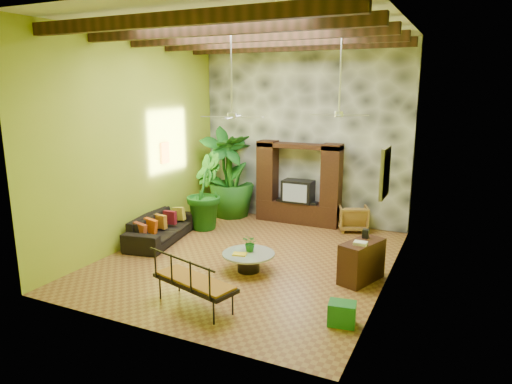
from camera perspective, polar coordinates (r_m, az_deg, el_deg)
The scene contains 23 objects.
ground at distance 10.41m, azimuth -0.80°, elevation -8.28°, with size 7.00×7.00×0.00m, color brown.
ceiling at distance 9.79m, azimuth -0.90°, elevation 20.17°, with size 6.00×7.00×0.02m, color silver.
back_wall at distance 13.00m, azimuth 6.00°, elevation 7.25°, with size 6.00×0.02×5.00m, color #9BB529.
left_wall at distance 11.42m, azimuth -14.58°, elevation 6.14°, with size 0.02×7.00×5.00m, color #9BB529.
right_wall at distance 8.90m, azimuth 16.83°, elevation 4.21°, with size 0.02×7.00×5.00m, color #9BB529.
stone_accent_wall at distance 12.95m, azimuth 5.91°, elevation 7.23°, with size 5.98×0.10×4.98m, color #37393E.
ceiling_beams at distance 9.76m, azimuth -0.90°, elevation 18.89°, with size 5.95×5.36×0.22m.
entertainment_center at distance 12.91m, azimuth 5.30°, elevation 0.32°, with size 2.40×0.55×2.30m.
ceiling_fan_front at distance 9.45m, azimuth -3.06°, elevation 10.71°, with size 1.28×1.28×1.86m.
ceiling_fan_back at distance 10.28m, azimuth 10.35°, elevation 10.69°, with size 1.28×1.28×1.86m.
wall_art_mask at distance 12.22m, azimuth -11.34°, elevation 4.83°, with size 0.06×0.32×0.55m, color yellow.
wall_art_painting at distance 8.35m, azimuth 15.84°, elevation 2.35°, with size 0.06×0.70×0.90m, color #245885.
sofa at distance 11.71m, azimuth -11.82°, elevation -4.38°, with size 2.32×0.91×0.68m, color black.
wicker_armchair at distance 12.57m, azimuth 12.01°, elevation -3.16°, with size 0.74×0.77×0.70m, color brown.
tall_plant_a at distance 13.39m, azimuth -3.94°, elevation 2.42°, with size 1.40×0.95×2.67m, color #1A631D.
tall_plant_b at distance 12.42m, azimuth -6.54°, elevation 0.12°, with size 1.14×0.92×2.07m, color #165616.
tall_plant_c at distance 13.50m, azimuth -3.14°, elevation 2.05°, with size 1.37×1.37×2.45m, color #1E5917.
coffee_table at distance 9.63m, azimuth -0.94°, elevation -8.42°, with size 1.10×1.10×0.40m.
centerpiece_plant at distance 9.62m, azimuth -0.69°, elevation -6.40°, with size 0.32×0.28×0.36m, color #1C6B1F.
yellow_tray at distance 9.48m, azimuth -2.05°, elevation -7.77°, with size 0.28×0.20×0.03m, color yellow.
iron_bench at distance 8.06m, azimuth -7.99°, elevation -10.84°, with size 1.74×1.03×0.57m.
side_console at distance 9.35m, azimuth 13.06°, elevation -8.44°, with size 0.46×1.02×0.82m, color #3C2613.
green_bin at distance 7.76m, azimuth 10.69°, elevation -14.71°, with size 0.44×0.33×0.38m, color #1E7430.
Camera 1 is at (4.27, -8.72, 3.75)m, focal length 32.00 mm.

